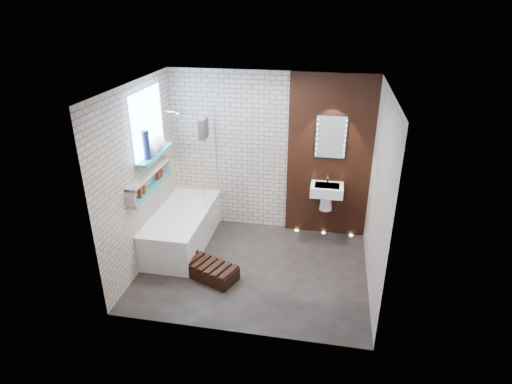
% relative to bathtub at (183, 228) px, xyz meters
% --- Properties ---
extents(ground, '(3.20, 3.20, 0.00)m').
position_rel_bathtub_xyz_m(ground, '(1.22, -0.45, -0.29)').
color(ground, black).
rests_on(ground, ground).
extents(room_shell, '(3.24, 3.20, 2.60)m').
position_rel_bathtub_xyz_m(room_shell, '(1.22, -0.45, 1.01)').
color(room_shell, '#B49F8F').
rests_on(room_shell, ground).
extents(walnut_panel, '(1.30, 0.06, 2.60)m').
position_rel_bathtub_xyz_m(walnut_panel, '(2.17, 0.82, 1.01)').
color(walnut_panel, black).
rests_on(walnut_panel, ground).
extents(clerestory_window, '(0.18, 1.00, 0.94)m').
position_rel_bathtub_xyz_m(clerestory_window, '(-0.34, -0.10, 1.61)').
color(clerestory_window, '#7FADE0').
rests_on(clerestory_window, room_shell).
extents(display_niche, '(0.14, 1.30, 0.26)m').
position_rel_bathtub_xyz_m(display_niche, '(-0.31, -0.30, 0.91)').
color(display_niche, teal).
rests_on(display_niche, room_shell).
extents(bathtub, '(0.79, 1.74, 0.70)m').
position_rel_bathtub_xyz_m(bathtub, '(0.00, 0.00, 0.00)').
color(bathtub, white).
rests_on(bathtub, ground).
extents(bath_screen, '(0.01, 0.78, 1.40)m').
position_rel_bathtub_xyz_m(bath_screen, '(0.35, 0.44, 0.99)').
color(bath_screen, white).
rests_on(bath_screen, bathtub).
extents(towel, '(0.09, 0.23, 0.30)m').
position_rel_bathtub_xyz_m(towel, '(0.35, 0.22, 1.56)').
color(towel, '#292521').
rests_on(towel, bath_screen).
extents(shower_head, '(0.18, 0.18, 0.02)m').
position_rel_bathtub_xyz_m(shower_head, '(-0.08, 0.50, 1.71)').
color(shower_head, silver).
rests_on(shower_head, room_shell).
extents(washbasin, '(0.50, 0.36, 0.58)m').
position_rel_bathtub_xyz_m(washbasin, '(2.17, 0.62, 0.50)').
color(washbasin, white).
rests_on(washbasin, walnut_panel).
extents(led_mirror, '(0.50, 0.02, 0.70)m').
position_rel_bathtub_xyz_m(led_mirror, '(2.17, 0.78, 1.36)').
color(led_mirror, black).
rests_on(led_mirror, walnut_panel).
extents(walnut_step, '(0.92, 0.66, 0.19)m').
position_rel_bathtub_xyz_m(walnut_step, '(0.62, -0.75, -0.20)').
color(walnut_step, black).
rests_on(walnut_step, ground).
extents(niche_bottles, '(0.06, 0.79, 0.14)m').
position_rel_bathtub_xyz_m(niche_bottles, '(-0.31, -0.26, 0.88)').
color(niche_bottles, '#964D17').
rests_on(niche_bottles, display_niche).
extents(sill_vases, '(0.23, 0.53, 0.41)m').
position_rel_bathtub_xyz_m(sill_vases, '(-0.28, -0.13, 1.38)').
color(sill_vases, white).
rests_on(sill_vases, clerestory_window).
extents(floor_uplights, '(0.96, 0.06, 0.01)m').
position_rel_bathtub_xyz_m(floor_uplights, '(2.17, 0.75, -0.29)').
color(floor_uplights, '#FFD899').
rests_on(floor_uplights, ground).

